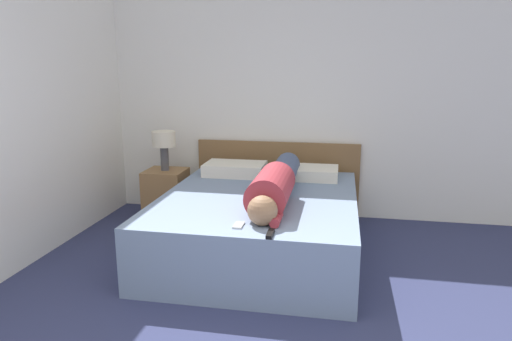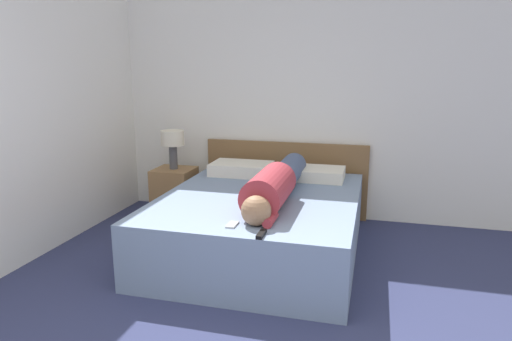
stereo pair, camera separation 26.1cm
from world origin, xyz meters
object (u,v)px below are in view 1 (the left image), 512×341
Objects in this scene: bed at (259,224)px; table_lamp at (164,142)px; pillow_second at (308,173)px; tv_remote at (270,234)px; pillow_near_headboard at (235,169)px; person_lying at (276,184)px; nightstand at (166,194)px; cell_phone at (239,225)px.

bed is 1.46m from table_lamp.
tv_remote is at bearing -94.44° from pillow_second.
pillow_near_headboard is at bearing 180.00° from pillow_second.
person_lying reaches higher than tv_remote.
bed is at bearing -32.24° from nightstand.
nightstand is at bearing 147.76° from bed.
bed is 0.44m from person_lying.
table_lamp is 0.72× the size of pillow_second.
table_lamp is 1.55m from person_lying.
person_lying is 0.83m from tv_remote.
table_lamp is at bearing 177.78° from pillow_near_headboard.
tv_remote is at bearing -29.71° from cell_phone.
table_lamp is at bearing 129.97° from tv_remote.
cell_phone is (-0.37, -1.48, -0.05)m from pillow_second.
table_lamp reaches higher than cell_phone.
pillow_near_headboard reaches higher than tv_remote.
cell_phone is (-0.16, -0.68, -0.13)m from person_lying.
cell_phone reaches higher than bed.
pillow_near_headboard is (0.77, -0.03, 0.32)m from nightstand.
person_lying is 0.83m from pillow_second.
pillow_near_headboard reaches higher than bed.
cell_phone is (0.37, -1.48, -0.05)m from pillow_near_headboard.
tv_remote is (1.38, -1.65, 0.27)m from nightstand.
pillow_second is (1.51, -0.03, -0.25)m from table_lamp.
tv_remote is (-0.13, -1.62, -0.04)m from pillow_second.
table_lamp is (0.00, 0.00, 0.56)m from nightstand.
cell_phone is (-0.24, 0.14, -0.01)m from tv_remote.
nightstand is at bearing 129.97° from tv_remote.
pillow_second is at bearing 61.89° from bed.
table_lamp reaches higher than nightstand.
person_lying is at bearing 76.72° from cell_phone.
table_lamp reaches higher than person_lying.
nightstand is 3.52× the size of tv_remote.
pillow_second reaches higher than cell_phone.
bed is 4.88× the size of table_lamp.
pillow_second is 4.41× the size of cell_phone.
tv_remote is (0.08, -0.82, -0.12)m from person_lying.
pillow_near_headboard reaches higher than pillow_second.
pillow_near_headboard is 0.74m from pillow_second.
pillow_second is 1.53m from cell_phone.
tv_remote reaches higher than bed.
nightstand is 1.28× the size of table_lamp.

